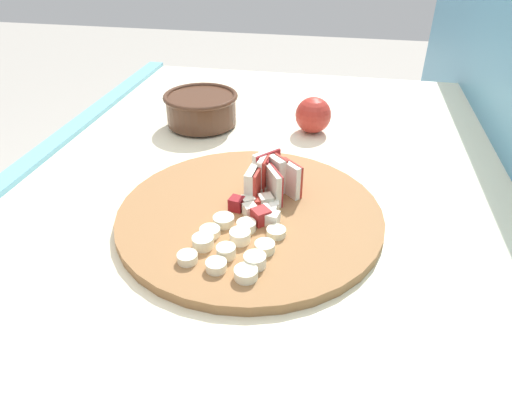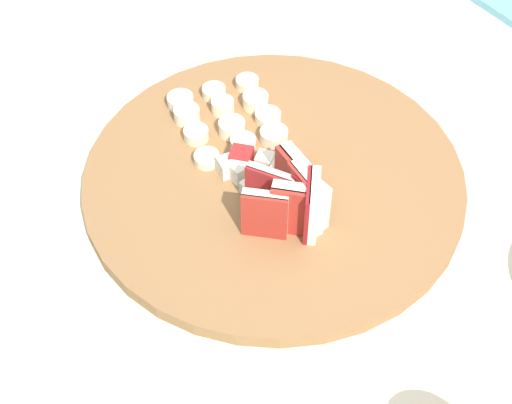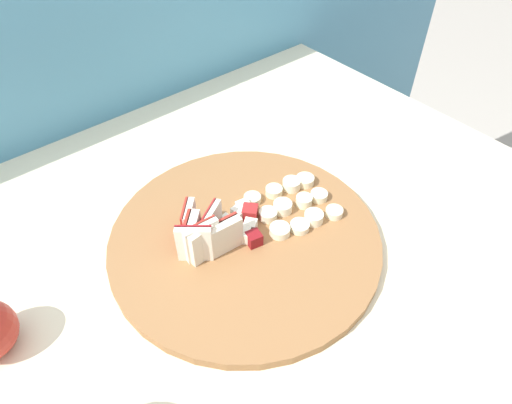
{
  "view_description": "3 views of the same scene",
  "coord_description": "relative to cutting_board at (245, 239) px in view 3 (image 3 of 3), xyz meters",
  "views": [
    {
      "loc": [
        0.65,
        0.13,
        1.3
      ],
      "look_at": [
        0.13,
        0.03,
        0.96
      ],
      "focal_mm": 32.35,
      "sensor_mm": 36.0,
      "label": 1
    },
    {
      "loc": [
        -0.34,
        0.34,
        1.5
      ],
      "look_at": [
        0.08,
        0.05,
        0.93
      ],
      "focal_mm": 54.45,
      "sensor_mm": 36.0,
      "label": 2
    },
    {
      "loc": [
        -0.16,
        -0.32,
        1.41
      ],
      "look_at": [
        0.15,
        0.04,
        0.94
      ],
      "focal_mm": 31.49,
      "sensor_mm": 36.0,
      "label": 3
    }
  ],
  "objects": [
    {
      "name": "banana_slice_rows",
      "position": [
        0.09,
        -0.0,
        0.01
      ],
      "size": [
        0.13,
        0.13,
        0.02
      ],
      "color": "#F4EAC6",
      "rests_on": "cutting_board"
    },
    {
      "name": "cutting_board",
      "position": [
        0.0,
        0.0,
        0.0
      ],
      "size": [
        0.39,
        0.39,
        0.02
      ],
      "primitive_type": "cylinder",
      "color": "olive",
      "rests_on": "tiled_countertop"
    },
    {
      "name": "tile_backsplash",
      "position": [
        -0.1,
        0.43,
        -0.27
      ],
      "size": [
        2.4,
        0.04,
        1.3
      ],
      "primitive_type": "cube",
      "color": "#4C8EB2",
      "rests_on": "ground"
    },
    {
      "name": "apple_dice_pile",
      "position": [
        0.01,
        0.01,
        0.02
      ],
      "size": [
        0.1,
        0.08,
        0.02
      ],
      "color": "#B22D23",
      "rests_on": "cutting_board"
    },
    {
      "name": "apple_wedge_fan",
      "position": [
        -0.06,
        0.02,
        0.03
      ],
      "size": [
        0.09,
        0.08,
        0.06
      ],
      "color": "maroon",
      "rests_on": "cutting_board"
    }
  ]
}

